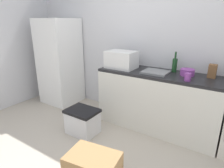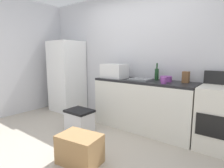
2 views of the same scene
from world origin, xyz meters
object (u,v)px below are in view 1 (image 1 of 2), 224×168
Objects in this scene: refrigerator at (60,62)px; storage_bin at (83,121)px; microwave at (121,60)px; wine_bottle at (175,65)px; coffee_mug at (188,77)px; mixing_bowl at (187,72)px; knife_block at (212,71)px.

refrigerator is 3.63× the size of storage_bin.
wine_bottle is at bearing 14.87° from microwave.
wine_bottle reaches higher than coffee_mug.
wine_bottle is 0.45m from coffee_mug.
mixing_bowl is at bearing 34.13° from storage_bin.
mixing_bowl is (2.43, 0.12, 0.11)m from refrigerator.
microwave is 1.13m from storage_bin.
wine_bottle reaches higher than knife_block.
microwave is 1.00× the size of storage_bin.
knife_block reaches higher than storage_bin.
mixing_bowl is 0.41× the size of storage_bin.
refrigerator is at bearing -176.14° from knife_block.
refrigerator is 2.43m from mixing_bowl.
mixing_bowl is (-0.06, 0.26, -0.00)m from coffee_mug.
coffee_mug is at bearing -7.60° from microwave.
refrigerator is 5.56× the size of wine_bottle.
coffee_mug is 0.56× the size of knife_block.
refrigerator reaches higher than knife_block.
wine_bottle is 1.67× the size of knife_block.
mixing_bowl is (0.99, 0.12, -0.09)m from microwave.
coffee_mug reaches higher than mixing_bowl.
coffee_mug is 0.27m from mixing_bowl.
microwave reaches higher than mixing_bowl.
refrigerator is 2.23m from wine_bottle.
refrigerator reaches higher than mixing_bowl.
storage_bin is at bearing -145.87° from mixing_bowl.
knife_block is at bearing 30.39° from storage_bin.
refrigerator reaches higher than microwave.
microwave is (1.43, 0.00, 0.20)m from refrigerator.
microwave is at bearing 71.47° from storage_bin.
wine_bottle is at bearing 156.78° from mixing_bowl.
mixing_bowl is at bearing 103.73° from coffee_mug.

